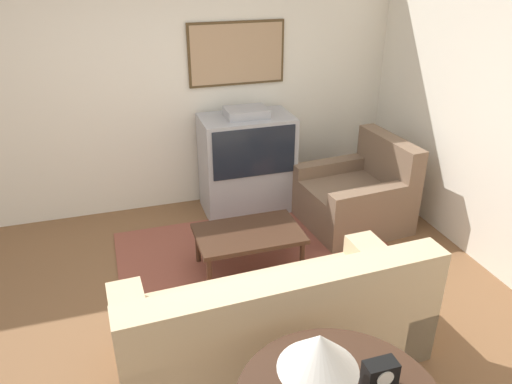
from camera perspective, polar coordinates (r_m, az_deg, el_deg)
ground_plane at (r=4.09m, az=-5.58°, el=-14.52°), size 12.00×12.00×0.00m
wall_back at (r=5.37m, az=-11.08°, el=11.71°), size 12.00×0.10×2.70m
area_rug at (r=4.72m, az=0.55°, el=-7.95°), size 2.58×1.85×0.01m
tv at (r=5.42m, az=-1.06°, el=3.35°), size 0.97×0.58×1.16m
couch at (r=3.58m, az=2.05°, el=-14.96°), size 2.15×1.00×0.90m
armchair at (r=5.33m, az=11.42°, el=-0.65°), size 1.05×1.00×0.92m
coffee_table at (r=4.44m, az=-0.85°, el=-5.02°), size 0.93×0.59×0.40m
table_lamp at (r=2.33m, az=7.21°, el=-17.78°), size 0.37×0.37×0.43m
mantel_clock at (r=2.62m, az=13.95°, el=-19.78°), size 0.16×0.10×0.17m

